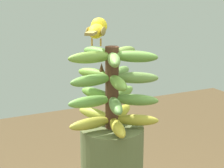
% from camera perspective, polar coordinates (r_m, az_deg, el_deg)
% --- Properties ---
extents(banana_bunch, '(0.28, 0.29, 0.26)m').
position_cam_1_polar(banana_bunch, '(1.15, -0.03, -0.58)').
color(banana_bunch, '#4C2D1E').
rests_on(banana_bunch, banana_tree).
extents(perched_bird, '(0.13, 0.17, 0.08)m').
position_cam_1_polar(perched_bird, '(1.14, -2.28, 8.39)').
color(perched_bird, '#C68933').
rests_on(perched_bird, banana_bunch).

